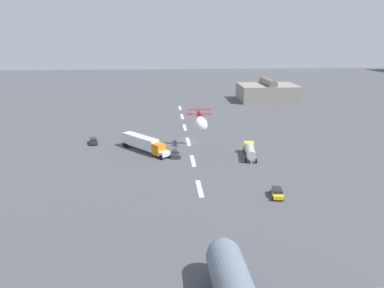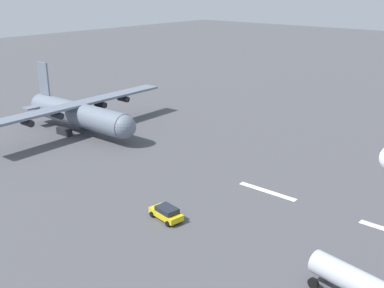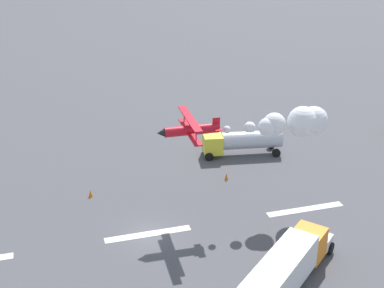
{
  "view_description": "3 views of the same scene",
  "coord_description": "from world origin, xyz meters",
  "px_view_note": "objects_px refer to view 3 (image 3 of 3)",
  "views": [
    {
      "loc": [
        94.54,
        -6.43,
        27.9
      ],
      "look_at": [
        17.47,
        -0.34,
        4.56
      ],
      "focal_mm": 33.81,
      "sensor_mm": 36.0,
      "label": 1
    },
    {
      "loc": [
        4.83,
        46.29,
        24.75
      ],
      "look_at": [
        44.15,
        0.0,
        3.5
      ],
      "focal_mm": 43.08,
      "sensor_mm": 36.0,
      "label": 2
    },
    {
      "loc": [
        -8.16,
        -42.61,
        28.48
      ],
      "look_at": [
        4.92,
        2.49,
        7.37
      ],
      "focal_mm": 52.2,
      "sensor_mm": 36.0,
      "label": 3
    }
  ],
  "objects_px": {
    "stunt_biplane_red": "(288,123)",
    "traffic_cone_near": "(90,193)",
    "fuel_tanker_truck": "(241,141)",
    "traffic_cone_far": "(226,177)",
    "semi_truck_orange": "(280,276)"
  },
  "relations": [
    {
      "from": "stunt_biplane_red",
      "to": "traffic_cone_near",
      "type": "relative_size",
      "value": 22.11
    },
    {
      "from": "stunt_biplane_red",
      "to": "traffic_cone_near",
      "type": "bearing_deg",
      "value": 160.47
    },
    {
      "from": "fuel_tanker_truck",
      "to": "traffic_cone_far",
      "type": "height_order",
      "value": "fuel_tanker_truck"
    },
    {
      "from": "fuel_tanker_truck",
      "to": "traffic_cone_far",
      "type": "distance_m",
      "value": 6.91
    },
    {
      "from": "traffic_cone_far",
      "to": "traffic_cone_near",
      "type": "bearing_deg",
      "value": 178.6
    },
    {
      "from": "traffic_cone_near",
      "to": "traffic_cone_far",
      "type": "bearing_deg",
      "value": -1.4
    },
    {
      "from": "semi_truck_orange",
      "to": "fuel_tanker_truck",
      "type": "bearing_deg",
      "value": 75.63
    },
    {
      "from": "fuel_tanker_truck",
      "to": "traffic_cone_far",
      "type": "xyz_separation_m",
      "value": [
        -3.79,
        -5.62,
        -1.37
      ]
    },
    {
      "from": "traffic_cone_far",
      "to": "semi_truck_orange",
      "type": "bearing_deg",
      "value": -97.79
    },
    {
      "from": "traffic_cone_near",
      "to": "traffic_cone_far",
      "type": "distance_m",
      "value": 14.68
    },
    {
      "from": "semi_truck_orange",
      "to": "fuel_tanker_truck",
      "type": "relative_size",
      "value": 1.42
    },
    {
      "from": "stunt_biplane_red",
      "to": "semi_truck_orange",
      "type": "xyz_separation_m",
      "value": [
        -6.52,
        -13.49,
        -6.52
      ]
    },
    {
      "from": "stunt_biplane_red",
      "to": "traffic_cone_near",
      "type": "height_order",
      "value": "stunt_biplane_red"
    },
    {
      "from": "traffic_cone_near",
      "to": "semi_truck_orange",
      "type": "bearing_deg",
      "value": -59.14
    },
    {
      "from": "fuel_tanker_truck",
      "to": "traffic_cone_far",
      "type": "bearing_deg",
      "value": -123.99
    }
  ]
}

